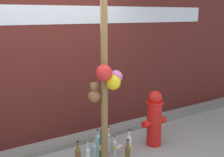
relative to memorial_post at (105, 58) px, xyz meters
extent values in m
cube|color=#561E19|center=(-0.22, 1.24, 0.31)|extent=(10.00, 0.20, 3.57)
cube|color=silver|center=(0.35, 1.13, 0.54)|extent=(5.33, 0.01, 0.29)
cube|color=slate|center=(-0.22, 0.72, -1.43)|extent=(8.00, 0.12, 0.08)
cylinder|color=olive|center=(0.00, 0.02, -0.17)|extent=(0.09, 0.09, 2.59)
sphere|color=yellow|center=(0.06, -0.10, -0.31)|extent=(0.20, 0.20, 0.20)
sphere|color=red|center=(-0.06, -0.07, -0.18)|extent=(0.22, 0.22, 0.22)
sphere|color=#D66BB2|center=(0.19, 0.04, -0.28)|extent=(0.19, 0.19, 0.19)
sphere|color=brown|center=(-0.13, 0.06, -0.50)|extent=(0.17, 0.17, 0.17)
sphere|color=brown|center=(-0.13, 0.06, -0.38)|extent=(0.12, 0.12, 0.12)
sphere|color=brown|center=(-0.17, 0.06, -0.34)|extent=(0.05, 0.05, 0.05)
sphere|color=brown|center=(-0.10, 0.06, -0.34)|extent=(0.05, 0.05, 0.05)
sphere|color=brown|center=(-0.13, 0.01, -0.38)|extent=(0.04, 0.04, 0.04)
cylinder|color=red|center=(0.93, 0.06, -1.13)|extent=(0.23, 0.23, 0.68)
cylinder|color=red|center=(0.93, 0.06, -0.77)|extent=(0.26, 0.26, 0.03)
sphere|color=red|center=(0.93, 0.06, -0.70)|extent=(0.22, 0.22, 0.22)
cylinder|color=red|center=(0.76, 0.06, -1.09)|extent=(0.10, 0.10, 0.10)
cylinder|color=red|center=(1.09, 0.06, -1.09)|extent=(0.10, 0.10, 0.10)
cylinder|color=#93CCE0|center=(0.04, 0.29, -1.33)|extent=(0.07, 0.07, 0.27)
cone|color=#93CCE0|center=(0.04, 0.29, -1.18)|extent=(0.07, 0.07, 0.03)
cylinder|color=#93CCE0|center=(0.04, 0.29, -1.14)|extent=(0.03, 0.03, 0.06)
cylinder|color=black|center=(0.04, 0.29, -1.10)|extent=(0.03, 0.03, 0.01)
cylinder|color=brown|center=(0.29, -0.11, -1.37)|extent=(0.07, 0.07, 0.19)
cone|color=brown|center=(0.29, -0.11, -1.27)|extent=(0.07, 0.07, 0.03)
cylinder|color=brown|center=(0.29, -0.11, -1.21)|extent=(0.03, 0.03, 0.08)
cylinder|color=black|center=(0.29, -0.11, -1.16)|extent=(0.04, 0.04, 0.01)
cone|color=brown|center=(-0.37, 0.13, -1.23)|extent=(0.07, 0.07, 0.03)
cylinder|color=brown|center=(-0.37, 0.13, -1.17)|extent=(0.03, 0.03, 0.09)
cylinder|color=black|center=(-0.37, 0.13, -1.12)|extent=(0.03, 0.03, 0.01)
cylinder|color=silver|center=(0.40, 0.01, -1.34)|extent=(0.08, 0.08, 0.27)
cone|color=silver|center=(0.40, 0.01, -1.19)|extent=(0.08, 0.08, 0.03)
cylinder|color=silver|center=(0.40, 0.01, -1.13)|extent=(0.03, 0.03, 0.08)
cylinder|color=#D8C64C|center=(0.40, 0.01, -1.35)|extent=(0.08, 0.08, 0.08)
cylinder|color=black|center=(0.40, 0.01, -1.09)|extent=(0.03, 0.03, 0.01)
cylinder|color=#B2DBEA|center=(-0.24, 0.08, -1.36)|extent=(0.06, 0.06, 0.22)
cone|color=#B2DBEA|center=(-0.24, 0.08, -1.24)|extent=(0.06, 0.06, 0.02)
cylinder|color=#B2DBEA|center=(-0.24, 0.08, -1.19)|extent=(0.02, 0.02, 0.08)
cylinder|color=silver|center=(-0.24, 0.08, -1.36)|extent=(0.06, 0.06, 0.06)
cylinder|color=gold|center=(-0.24, 0.08, -1.15)|extent=(0.03, 0.03, 0.01)
cylinder|color=#337038|center=(0.01, 0.14, -1.32)|extent=(0.06, 0.06, 0.29)
cone|color=#337038|center=(0.01, 0.14, -1.17)|extent=(0.06, 0.06, 0.03)
cylinder|color=#337038|center=(0.01, 0.14, -1.11)|extent=(0.02, 0.02, 0.08)
cylinder|color=#D8C64C|center=(0.01, 0.14, -1.30)|extent=(0.06, 0.06, 0.08)
cylinder|color=black|center=(0.01, 0.14, -1.06)|extent=(0.03, 0.03, 0.01)
cylinder|color=silver|center=(0.23, 0.13, -1.37)|extent=(0.06, 0.06, 0.20)
cone|color=silver|center=(0.23, 0.13, -1.26)|extent=(0.06, 0.06, 0.02)
cylinder|color=silver|center=(0.23, 0.13, -1.23)|extent=(0.02, 0.02, 0.05)
cylinder|color=#D8C64C|center=(0.23, 0.13, -1.36)|extent=(0.06, 0.06, 0.05)
cylinder|color=black|center=(0.23, 0.13, -1.19)|extent=(0.02, 0.02, 0.01)
cylinder|color=#93CCE0|center=(-0.09, 0.15, -1.37)|extent=(0.06, 0.06, 0.21)
cone|color=#93CCE0|center=(-0.09, 0.15, -1.25)|extent=(0.06, 0.06, 0.02)
cylinder|color=#93CCE0|center=(-0.09, 0.15, -1.21)|extent=(0.02, 0.02, 0.07)
cylinder|color=gold|center=(-0.09, 0.15, -1.17)|extent=(0.03, 0.03, 0.01)
cylinder|color=silver|center=(0.19, 0.23, -1.33)|extent=(0.07, 0.07, 0.28)
cone|color=silver|center=(0.19, 0.23, -1.18)|extent=(0.07, 0.07, 0.03)
cylinder|color=silver|center=(0.19, 0.23, -1.12)|extent=(0.03, 0.03, 0.09)
cylinder|color=black|center=(0.19, 0.23, -1.07)|extent=(0.04, 0.04, 0.01)
cube|color=silver|center=(0.43, 0.30, -1.47)|extent=(0.17, 0.12, 0.01)
camera|label=1|loc=(-1.95, -3.16, 0.56)|focal=46.55mm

